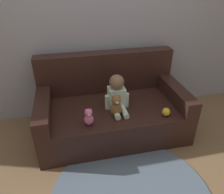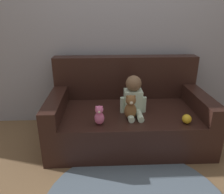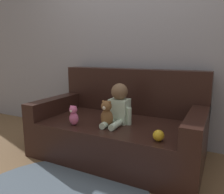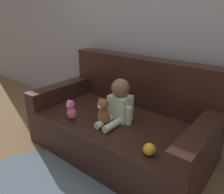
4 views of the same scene
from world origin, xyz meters
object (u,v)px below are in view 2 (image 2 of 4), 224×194
(couch, at_px, (127,114))
(teddy_bear_brown, at_px, (131,107))
(plush_toy_side, at_px, (99,115))
(toy_ball, at_px, (187,119))
(person_baby, at_px, (133,97))

(couch, height_order, teddy_bear_brown, couch)
(teddy_bear_brown, bearing_deg, plush_toy_side, -161.49)
(teddy_bear_brown, xyz_separation_m, toy_ball, (0.54, -0.12, -0.08))
(couch, xyz_separation_m, toy_ball, (0.53, -0.42, 0.14))
(couch, xyz_separation_m, teddy_bear_brown, (-0.01, -0.30, 0.22))
(couch, distance_m, toy_ball, 0.69)
(plush_toy_side, bearing_deg, couch, 51.63)
(toy_ball, bearing_deg, person_baby, 150.19)
(person_baby, height_order, plush_toy_side, person_baby)
(couch, bearing_deg, toy_ball, -38.28)
(plush_toy_side, bearing_deg, teddy_bear_brown, 18.51)
(plush_toy_side, height_order, toy_ball, plush_toy_side)
(person_baby, relative_size, toy_ball, 4.40)
(toy_ball, bearing_deg, couch, 141.72)
(plush_toy_side, relative_size, toy_ball, 2.15)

